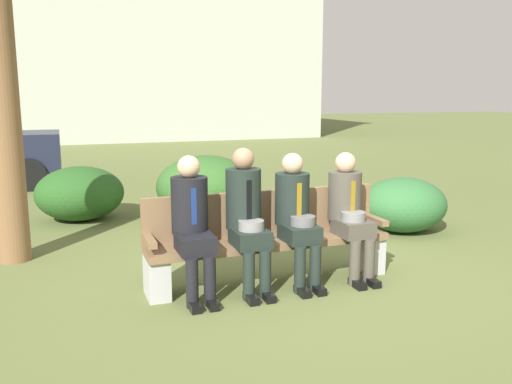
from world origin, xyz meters
The scene contains 10 objects.
ground_plane centered at (0.00, 0.00, 0.00)m, with size 80.00×80.00×0.00m, color #5C6736.
park_bench centered at (-0.38, -0.11, 0.44)m, with size 2.44×0.44×0.90m.
seated_man_leftmost centered at (-1.17, -0.24, 0.73)m, with size 0.34×0.72×1.30m.
seated_man_centerleft centered at (-0.65, -0.24, 0.75)m, with size 0.34×0.72×1.36m.
seated_man_centerright centered at (-0.14, -0.25, 0.72)m, with size 0.34×0.72×1.29m.
seated_man_rightmost centered at (0.45, -0.25, 0.71)m, with size 0.34×0.72×1.27m.
shrub_near_bench centered at (2.08, 1.10, 0.37)m, with size 1.18×1.08×0.74m, color #306634.
shrub_mid_lawn centered at (-0.22, 2.91, 0.47)m, with size 1.50×1.37×0.94m, color #315D26.
shrub_far_lawn centered at (-2.03, 3.32, 0.40)m, with size 1.28×1.17×0.80m, color #26531F.
building_backdrop centered at (2.05, 19.79, 4.77)m, with size 13.11×8.28×9.48m.
Camera 1 is at (-2.27, -4.94, 1.86)m, focal length 37.83 mm.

